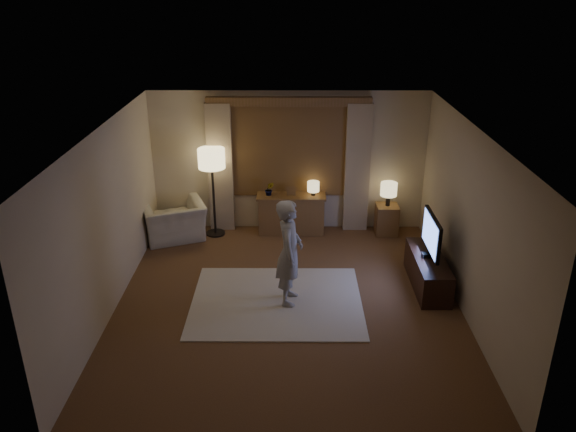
{
  "coord_description": "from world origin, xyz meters",
  "views": [
    {
      "loc": [
        0.04,
        -7.08,
        4.44
      ],
      "look_at": [
        -0.0,
        0.6,
        1.14
      ],
      "focal_mm": 35.0,
      "sensor_mm": 36.0,
      "label": 1
    }
  ],
  "objects_px": {
    "sideboard": "(291,215)",
    "tv_stand": "(428,271)",
    "armchair": "(174,221)",
    "side_table": "(386,219)",
    "person": "(289,252)"
  },
  "relations": [
    {
      "from": "tv_stand",
      "to": "person",
      "type": "relative_size",
      "value": 0.88
    },
    {
      "from": "armchair",
      "to": "tv_stand",
      "type": "relative_size",
      "value": 0.76
    },
    {
      "from": "side_table",
      "to": "tv_stand",
      "type": "height_order",
      "value": "side_table"
    },
    {
      "from": "armchair",
      "to": "sideboard",
      "type": "bearing_deg",
      "value": 166.04
    },
    {
      "from": "armchair",
      "to": "tv_stand",
      "type": "height_order",
      "value": "armchair"
    },
    {
      "from": "armchair",
      "to": "person",
      "type": "xyz_separation_m",
      "value": [
        2.11,
        -2.16,
        0.47
      ]
    },
    {
      "from": "side_table",
      "to": "tv_stand",
      "type": "bearing_deg",
      "value": -80.12
    },
    {
      "from": "armchair",
      "to": "person",
      "type": "height_order",
      "value": "person"
    },
    {
      "from": "armchair",
      "to": "tv_stand",
      "type": "distance_m",
      "value": 4.56
    },
    {
      "from": "armchair",
      "to": "tv_stand",
      "type": "xyz_separation_m",
      "value": [
        4.24,
        -1.69,
        -0.1
      ]
    },
    {
      "from": "sideboard",
      "to": "armchair",
      "type": "relative_size",
      "value": 1.12
    },
    {
      "from": "sideboard",
      "to": "tv_stand",
      "type": "bearing_deg",
      "value": -43.22
    },
    {
      "from": "sideboard",
      "to": "tv_stand",
      "type": "xyz_separation_m",
      "value": [
        2.1,
        -1.98,
        -0.1
      ]
    },
    {
      "from": "person",
      "to": "armchair",
      "type": "bearing_deg",
      "value": 49.66
    },
    {
      "from": "side_table",
      "to": "person",
      "type": "relative_size",
      "value": 0.35
    }
  ]
}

